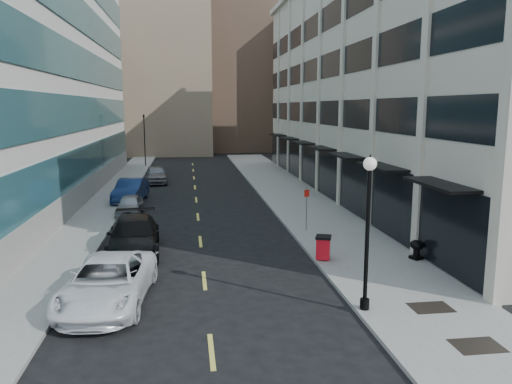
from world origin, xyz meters
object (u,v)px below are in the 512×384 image
object	(u,v)px
traffic_signal	(144,118)
car_black_pickup	(134,236)
car_grey_sedan	(156,174)
car_silver_sedan	(130,205)
sign_post	(307,203)
car_white_van	(108,282)
urn_planter	(417,247)
lamppost	(368,220)
car_blue_sedan	(131,191)
trash_bin	(323,247)

from	to	relation	value
traffic_signal	car_black_pickup	size ratio (longest dim) A/B	1.18
car_grey_sedan	car_black_pickup	bearing A→B (deg)	-95.43
car_silver_sedan	car_grey_sedan	world-z (taller)	car_grey_sedan
sign_post	traffic_signal	bearing A→B (deg)	100.34
car_white_van	urn_planter	size ratio (longest dim) A/B	6.76
sign_post	lamppost	bearing A→B (deg)	-101.84
traffic_signal	car_blue_sedan	bearing A→B (deg)	-88.19
car_silver_sedan	traffic_signal	bearing A→B (deg)	93.31
car_silver_sedan	lamppost	bearing A→B (deg)	-59.57
trash_bin	car_silver_sedan	bearing A→B (deg)	150.53
car_black_pickup	lamppost	size ratio (longest dim) A/B	1.11
car_white_van	car_black_pickup	distance (m)	6.29
lamppost	traffic_signal	bearing A→B (deg)	103.79
lamppost	sign_post	size ratio (longest dim) A/B	2.16
traffic_signal	urn_planter	bearing A→B (deg)	-68.77
car_grey_sedan	urn_planter	bearing A→B (deg)	-69.32
car_blue_sedan	sign_post	bearing A→B (deg)	-38.60
traffic_signal	car_black_pickup	world-z (taller)	traffic_signal
car_white_van	lamppost	xyz separation A→B (m)	(8.76, -2.00, 2.44)
car_black_pickup	car_grey_sedan	bearing A→B (deg)	87.52
traffic_signal	car_blue_sedan	xyz separation A→B (m)	(0.70, -22.15, -4.87)
car_black_pickup	sign_post	bearing A→B (deg)	13.37
car_blue_sedan	trash_bin	distance (m)	19.14
car_grey_sedan	lamppost	size ratio (longest dim) A/B	0.89
car_silver_sedan	trash_bin	bearing A→B (deg)	-48.47
traffic_signal	lamppost	xyz separation A→B (m)	(10.80, -44.00, -2.45)
car_blue_sedan	car_silver_sedan	bearing A→B (deg)	-77.83
car_black_pickup	car_silver_sedan	bearing A→B (deg)	94.27
trash_bin	sign_post	world-z (taller)	sign_post
car_blue_sedan	lamppost	size ratio (longest dim) A/B	0.96
car_blue_sedan	urn_planter	bearing A→B (deg)	-42.43
car_black_pickup	car_silver_sedan	distance (m)	8.80
traffic_signal	car_black_pickup	xyz separation A→B (m)	(2.30, -35.72, -4.86)
lamppost	urn_planter	size ratio (longest dim) A/B	6.03
urn_planter	car_black_pickup	bearing A→B (deg)	166.20
car_blue_sedan	lamppost	world-z (taller)	lamppost
car_blue_sedan	car_grey_sedan	xyz separation A→B (m)	(1.31, 9.15, -0.04)
lamppost	sign_post	distance (m)	11.12
trash_bin	sign_post	xyz separation A→B (m)	(0.50, 5.34, 0.99)
trash_bin	lamppost	world-z (taller)	lamppost
urn_planter	trash_bin	bearing A→B (deg)	172.98
car_silver_sedan	car_grey_sedan	size ratio (longest dim) A/B	0.82
car_white_van	car_grey_sedan	size ratio (longest dim) A/B	1.27
car_blue_sedan	car_white_van	bearing A→B (deg)	-79.31
car_blue_sedan	trash_bin	xyz separation A→B (m)	(10.20, -16.20, -0.11)
car_black_pickup	urn_planter	bearing A→B (deg)	-17.02
car_black_pickup	car_blue_sedan	xyz separation A→B (m)	(-1.60, 13.57, -0.01)
car_black_pickup	sign_post	size ratio (longest dim) A/B	2.40
traffic_signal	car_blue_sedan	size ratio (longest dim) A/B	1.36
traffic_signal	car_silver_sedan	size ratio (longest dim) A/B	1.80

